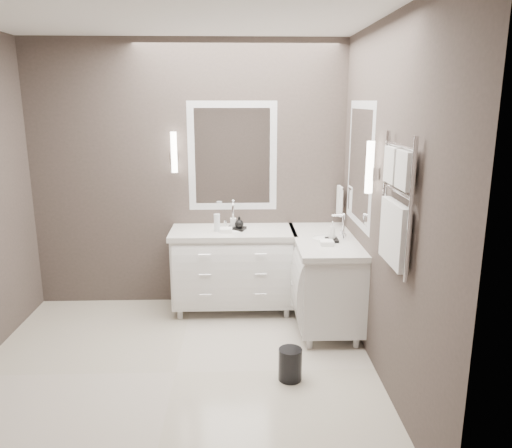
{
  "coord_description": "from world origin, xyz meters",
  "views": [
    {
      "loc": [
        0.53,
        -3.58,
        2.1
      ],
      "look_at": [
        0.66,
        0.7,
        1.04
      ],
      "focal_mm": 35.0,
      "sensor_mm": 36.0,
      "label": 1
    }
  ],
  "objects_px": {
    "towel_ladder": "(396,211)",
    "vanity_back": "(233,265)",
    "waste_bin": "(290,364)",
    "vanity_right": "(324,275)"
  },
  "relations": [
    {
      "from": "vanity_back",
      "to": "vanity_right",
      "type": "height_order",
      "value": "same"
    },
    {
      "from": "vanity_back",
      "to": "towel_ladder",
      "type": "height_order",
      "value": "towel_ladder"
    },
    {
      "from": "vanity_back",
      "to": "towel_ladder",
      "type": "distance_m",
      "value": 2.16
    },
    {
      "from": "vanity_back",
      "to": "vanity_right",
      "type": "distance_m",
      "value": 0.93
    },
    {
      "from": "vanity_back",
      "to": "waste_bin",
      "type": "relative_size",
      "value": 4.9
    },
    {
      "from": "vanity_right",
      "to": "waste_bin",
      "type": "relative_size",
      "value": 4.9
    },
    {
      "from": "vanity_back",
      "to": "towel_ladder",
      "type": "bearing_deg",
      "value": -55.9
    },
    {
      "from": "vanity_back",
      "to": "waste_bin",
      "type": "distance_m",
      "value": 1.47
    },
    {
      "from": "towel_ladder",
      "to": "vanity_back",
      "type": "bearing_deg",
      "value": 124.1
    },
    {
      "from": "towel_ladder",
      "to": "waste_bin",
      "type": "bearing_deg",
      "value": 157.22
    }
  ]
}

